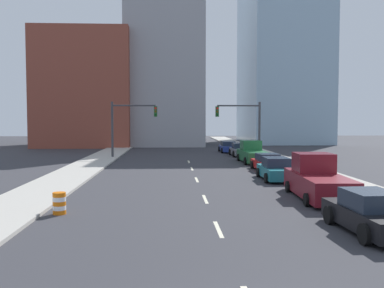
{
  "coord_description": "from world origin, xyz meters",
  "views": [
    {
      "loc": [
        -1.78,
        -7.0,
        4.09
      ],
      "look_at": [
        -0.11,
        25.98,
        2.2
      ],
      "focal_mm": 40.0,
      "sensor_mm": 36.0,
      "label": 1
    }
  ],
  "objects_px": {
    "pickup_truck_green": "(252,154)",
    "sedan_blue": "(228,147)",
    "traffic_signal_left": "(126,121)",
    "traffic_signal_right": "(246,121)",
    "sedan_black": "(370,214)",
    "sedan_red": "(268,163)",
    "traffic_barrel": "(59,203)",
    "pickup_truck_maroon": "(317,180)",
    "sedan_teal": "(276,170)",
    "sedan_gray": "(240,150)"
  },
  "relations": [
    {
      "from": "sedan_red",
      "to": "traffic_barrel",
      "type": "bearing_deg",
      "value": -130.27
    },
    {
      "from": "sedan_teal",
      "to": "sedan_gray",
      "type": "relative_size",
      "value": 1.0
    },
    {
      "from": "sedan_teal",
      "to": "pickup_truck_green",
      "type": "height_order",
      "value": "pickup_truck_green"
    },
    {
      "from": "traffic_signal_right",
      "to": "sedan_blue",
      "type": "relative_size",
      "value": 1.27
    },
    {
      "from": "traffic_signal_left",
      "to": "sedan_gray",
      "type": "relative_size",
      "value": 1.28
    },
    {
      "from": "traffic_barrel",
      "to": "pickup_truck_green",
      "type": "bearing_deg",
      "value": 59.86
    },
    {
      "from": "traffic_signal_right",
      "to": "sedan_teal",
      "type": "distance_m",
      "value": 17.29
    },
    {
      "from": "sedan_teal",
      "to": "pickup_truck_green",
      "type": "xyz_separation_m",
      "value": [
        0.65,
        11.78,
        0.16
      ]
    },
    {
      "from": "pickup_truck_green",
      "to": "sedan_blue",
      "type": "relative_size",
      "value": 1.29
    },
    {
      "from": "traffic_signal_right",
      "to": "traffic_barrel",
      "type": "distance_m",
      "value": 30.05
    },
    {
      "from": "sedan_red",
      "to": "sedan_gray",
      "type": "height_order",
      "value": "sedan_gray"
    },
    {
      "from": "traffic_signal_right",
      "to": "pickup_truck_green",
      "type": "distance_m",
      "value": 6.03
    },
    {
      "from": "traffic_signal_right",
      "to": "sedan_black",
      "type": "relative_size",
      "value": 1.29
    },
    {
      "from": "sedan_black",
      "to": "pickup_truck_green",
      "type": "bearing_deg",
      "value": 86.24
    },
    {
      "from": "sedan_teal",
      "to": "sedan_blue",
      "type": "relative_size",
      "value": 1.0
    },
    {
      "from": "sedan_black",
      "to": "sedan_blue",
      "type": "relative_size",
      "value": 0.99
    },
    {
      "from": "sedan_teal",
      "to": "sedan_blue",
      "type": "xyz_separation_m",
      "value": [
        0.06,
        24.6,
        -0.06
      ]
    },
    {
      "from": "sedan_black",
      "to": "sedan_blue",
      "type": "height_order",
      "value": "sedan_black"
    },
    {
      "from": "traffic_signal_left",
      "to": "traffic_signal_right",
      "type": "relative_size",
      "value": 1.0
    },
    {
      "from": "pickup_truck_maroon",
      "to": "sedan_teal",
      "type": "bearing_deg",
      "value": 97.01
    },
    {
      "from": "traffic_signal_right",
      "to": "pickup_truck_maroon",
      "type": "distance_m",
      "value": 23.87
    },
    {
      "from": "traffic_barrel",
      "to": "sedan_black",
      "type": "relative_size",
      "value": 0.2
    },
    {
      "from": "sedan_gray",
      "to": "sedan_blue",
      "type": "height_order",
      "value": "sedan_gray"
    },
    {
      "from": "traffic_barrel",
      "to": "sedan_red",
      "type": "relative_size",
      "value": 0.21
    },
    {
      "from": "sedan_black",
      "to": "pickup_truck_green",
      "type": "height_order",
      "value": "pickup_truck_green"
    },
    {
      "from": "pickup_truck_maroon",
      "to": "sedan_teal",
      "type": "relative_size",
      "value": 1.38
    },
    {
      "from": "sedan_red",
      "to": "pickup_truck_green",
      "type": "bearing_deg",
      "value": 89.1
    },
    {
      "from": "sedan_teal",
      "to": "traffic_signal_left",
      "type": "bearing_deg",
      "value": 126.3
    },
    {
      "from": "traffic_signal_left",
      "to": "sedan_blue",
      "type": "bearing_deg",
      "value": 32.68
    },
    {
      "from": "traffic_barrel",
      "to": "sedan_blue",
      "type": "bearing_deg",
      "value": 70.81
    },
    {
      "from": "sedan_teal",
      "to": "sedan_red",
      "type": "bearing_deg",
      "value": 84.6
    },
    {
      "from": "traffic_barrel",
      "to": "sedan_blue",
      "type": "distance_m",
      "value": 36.58
    },
    {
      "from": "pickup_truck_green",
      "to": "sedan_blue",
      "type": "bearing_deg",
      "value": 91.71
    },
    {
      "from": "traffic_signal_right",
      "to": "sedan_red",
      "type": "bearing_deg",
      "value": -91.67
    },
    {
      "from": "sedan_red",
      "to": "sedan_gray",
      "type": "relative_size",
      "value": 0.95
    },
    {
      "from": "sedan_red",
      "to": "pickup_truck_green",
      "type": "relative_size",
      "value": 0.73
    },
    {
      "from": "sedan_black",
      "to": "sedan_red",
      "type": "height_order",
      "value": "sedan_black"
    },
    {
      "from": "sedan_red",
      "to": "sedan_blue",
      "type": "relative_size",
      "value": 0.95
    },
    {
      "from": "traffic_signal_right",
      "to": "pickup_truck_green",
      "type": "xyz_separation_m",
      "value": [
        -0.32,
        -5.18,
        -3.07
      ]
    },
    {
      "from": "sedan_black",
      "to": "pickup_truck_maroon",
      "type": "relative_size",
      "value": 0.72
    },
    {
      "from": "sedan_blue",
      "to": "traffic_signal_right",
      "type": "bearing_deg",
      "value": -83.71
    },
    {
      "from": "traffic_signal_left",
      "to": "pickup_truck_green",
      "type": "bearing_deg",
      "value": -22.48
    },
    {
      "from": "traffic_barrel",
      "to": "sedan_black",
      "type": "distance_m",
      "value": 12.55
    },
    {
      "from": "traffic_signal_left",
      "to": "pickup_truck_maroon",
      "type": "height_order",
      "value": "traffic_signal_left"
    },
    {
      "from": "pickup_truck_green",
      "to": "pickup_truck_maroon",
      "type": "bearing_deg",
      "value": -91.42
    },
    {
      "from": "traffic_barrel",
      "to": "pickup_truck_green",
      "type": "distance_m",
      "value": 25.13
    },
    {
      "from": "traffic_signal_left",
      "to": "sedan_blue",
      "type": "xyz_separation_m",
      "value": [
        11.91,
        7.64,
        -3.29
      ]
    },
    {
      "from": "traffic_barrel",
      "to": "sedan_red",
      "type": "distance_m",
      "value": 19.77
    },
    {
      "from": "sedan_gray",
      "to": "pickup_truck_maroon",
      "type": "bearing_deg",
      "value": -90.22
    },
    {
      "from": "traffic_signal_left",
      "to": "pickup_truck_green",
      "type": "distance_m",
      "value": 13.88
    }
  ]
}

